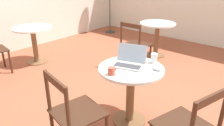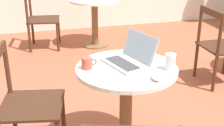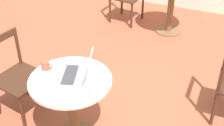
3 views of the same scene
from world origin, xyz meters
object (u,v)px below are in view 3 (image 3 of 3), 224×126
laptop (77,73)px  mouse (68,99)px  cafe_table_near (72,96)px  drinking_glass (93,90)px  chair_near_left (17,77)px  cafe_table_far (171,0)px  mug (46,65)px

laptop → mouse: size_ratio=4.12×
laptop → cafe_table_near: bearing=-124.5°
mouse → drinking_glass: (0.16, 0.13, 0.04)m
chair_near_left → laptop: laptop is taller
chair_near_left → mouse: 0.97m
chair_near_left → drinking_glass: (1.01, -0.26, 0.33)m
cafe_table_far → drinking_glass: size_ratio=6.34×
drinking_glass → mug: bearing=163.5°
laptop → mug: laptop is taller
cafe_table_near → drinking_glass: drinking_glass is taller
mouse → mug: bearing=143.5°
cafe_table_far → laptop: laptop is taller
chair_near_left → drinking_glass: size_ratio=7.50×
laptop → drinking_glass: (0.24, -0.17, 0.01)m
mouse → drinking_glass: size_ratio=0.87×
cafe_table_far → mouse: size_ratio=7.29×
mouse → cafe_table_far: bearing=86.6°
mouse → mug: (-0.40, 0.29, 0.03)m
cafe_table_near → laptop: (0.04, 0.06, 0.23)m
chair_near_left → drinking_glass: 1.09m
mug → drinking_glass: 0.58m
chair_near_left → drinking_glass: chair_near_left is taller
cafe_table_far → chair_near_left: bearing=-113.1°
mouse → drinking_glass: drinking_glass is taller
drinking_glass → chair_near_left: bearing=165.7°
cafe_table_near → laptop: bearing=55.5°
cafe_table_far → mug: 2.54m
chair_near_left → cafe_table_near: bearing=-10.8°
mug → drinking_glass: bearing=-16.5°
cafe_table_near → mug: (-0.27, 0.05, 0.22)m
chair_near_left → laptop: 0.83m
cafe_table_near → drinking_glass: (0.28, -0.12, 0.24)m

